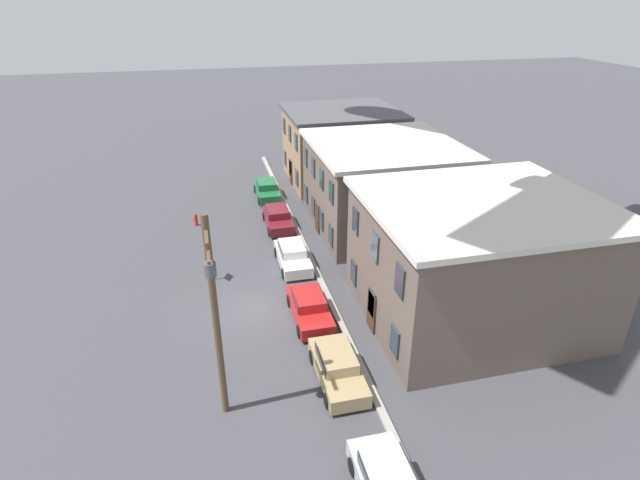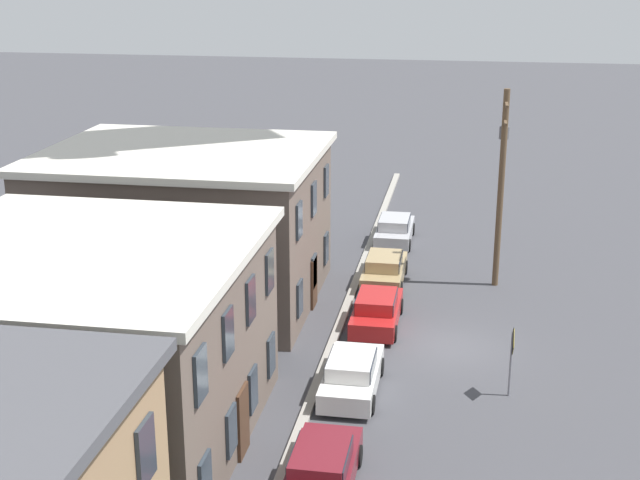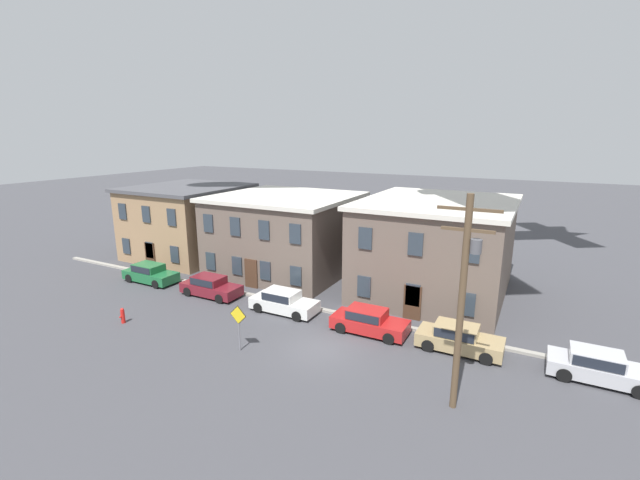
{
  "view_description": "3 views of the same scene",
  "coord_description": "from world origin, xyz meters",
  "px_view_note": "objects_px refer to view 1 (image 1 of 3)",
  "views": [
    {
      "loc": [
        23.54,
        -1.66,
        15.91
      ],
      "look_at": [
        -1.22,
        4.29,
        3.22
      ],
      "focal_mm": 28.0,
      "sensor_mm": 36.0,
      "label": 1
    },
    {
      "loc": [
        -32.2,
        -0.43,
        14.59
      ],
      "look_at": [
        -1.19,
        4.9,
        4.5
      ],
      "focal_mm": 50.0,
      "sensor_mm": 36.0,
      "label": 2
    },
    {
      "loc": [
        9.71,
        -18.55,
        11.23
      ],
      "look_at": [
        -1.78,
        3.39,
        5.07
      ],
      "focal_mm": 24.0,
      "sensor_mm": 36.0,
      "label": 3
    }
  ],
  "objects_px": {
    "caution_sign": "(206,256)",
    "utility_pole": "(215,311)",
    "car_red": "(309,306)",
    "fire_hydrant": "(196,219)",
    "car_maroon": "(278,217)",
    "car_green": "(267,189)",
    "car_tan": "(337,366)",
    "car_white": "(293,255)"
  },
  "relations": [
    {
      "from": "caution_sign",
      "to": "fire_hydrant",
      "type": "bearing_deg",
      "value": -176.25
    },
    {
      "from": "car_green",
      "to": "caution_sign",
      "type": "height_order",
      "value": "caution_sign"
    },
    {
      "from": "utility_pole",
      "to": "car_maroon",
      "type": "bearing_deg",
      "value": 164.01
    },
    {
      "from": "car_white",
      "to": "caution_sign",
      "type": "height_order",
      "value": "caution_sign"
    },
    {
      "from": "utility_pole",
      "to": "car_green",
      "type": "bearing_deg",
      "value": 167.84
    },
    {
      "from": "car_red",
      "to": "fire_hydrant",
      "type": "xyz_separation_m",
      "value": [
        -13.74,
        -5.77,
        -0.27
      ]
    },
    {
      "from": "utility_pole",
      "to": "fire_hydrant",
      "type": "xyz_separation_m",
      "value": [
        -19.52,
        -0.88,
        -4.62
      ]
    },
    {
      "from": "car_maroon",
      "to": "car_red",
      "type": "bearing_deg",
      "value": -1.1
    },
    {
      "from": "utility_pole",
      "to": "caution_sign",
      "type": "bearing_deg",
      "value": -178.33
    },
    {
      "from": "car_white",
      "to": "fire_hydrant",
      "type": "distance_m",
      "value": 9.81
    },
    {
      "from": "car_red",
      "to": "fire_hydrant",
      "type": "distance_m",
      "value": 14.91
    },
    {
      "from": "car_red",
      "to": "car_tan",
      "type": "xyz_separation_m",
      "value": [
        5.01,
        0.2,
        0.0
      ]
    },
    {
      "from": "fire_hydrant",
      "to": "car_maroon",
      "type": "bearing_deg",
      "value": 74.83
    },
    {
      "from": "car_tan",
      "to": "car_white",
      "type": "bearing_deg",
      "value": 179.93
    },
    {
      "from": "car_tan",
      "to": "fire_hydrant",
      "type": "height_order",
      "value": "car_tan"
    },
    {
      "from": "car_tan",
      "to": "utility_pole",
      "type": "bearing_deg",
      "value": -81.34
    },
    {
      "from": "car_white",
      "to": "car_tan",
      "type": "xyz_separation_m",
      "value": [
        10.98,
        -0.01,
        0.0
      ]
    },
    {
      "from": "car_green",
      "to": "car_tan",
      "type": "distance_m",
      "value": 23.27
    },
    {
      "from": "car_green",
      "to": "car_tan",
      "type": "relative_size",
      "value": 1.0
    },
    {
      "from": "car_tan",
      "to": "utility_pole",
      "type": "distance_m",
      "value": 6.74
    },
    {
      "from": "car_maroon",
      "to": "car_green",
      "type": "bearing_deg",
      "value": 179.48
    },
    {
      "from": "caution_sign",
      "to": "car_tan",
      "type": "bearing_deg",
      "value": 27.76
    },
    {
      "from": "car_tan",
      "to": "fire_hydrant",
      "type": "distance_m",
      "value": 19.67
    },
    {
      "from": "caution_sign",
      "to": "fire_hydrant",
      "type": "height_order",
      "value": "caution_sign"
    },
    {
      "from": "car_green",
      "to": "fire_hydrant",
      "type": "xyz_separation_m",
      "value": [
        4.53,
        -6.06,
        -0.27
      ]
    },
    {
      "from": "car_maroon",
      "to": "utility_pole",
      "type": "relative_size",
      "value": 0.49
    },
    {
      "from": "car_green",
      "to": "car_white",
      "type": "bearing_deg",
      "value": -0.36
    },
    {
      "from": "car_maroon",
      "to": "car_white",
      "type": "distance_m",
      "value": 6.14
    },
    {
      "from": "car_maroon",
      "to": "car_tan",
      "type": "xyz_separation_m",
      "value": [
        17.12,
        -0.04,
        0.0
      ]
    },
    {
      "from": "caution_sign",
      "to": "utility_pole",
      "type": "distance_m",
      "value": 11.57
    },
    {
      "from": "car_maroon",
      "to": "caution_sign",
      "type": "relative_size",
      "value": 1.72
    },
    {
      "from": "car_white",
      "to": "car_red",
      "type": "xyz_separation_m",
      "value": [
        5.97,
        -0.21,
        0.0
      ]
    },
    {
      "from": "caution_sign",
      "to": "fire_hydrant",
      "type": "relative_size",
      "value": 2.67
    },
    {
      "from": "car_green",
      "to": "caution_sign",
      "type": "bearing_deg",
      "value": -22.98
    },
    {
      "from": "car_maroon",
      "to": "fire_hydrant",
      "type": "bearing_deg",
      "value": -105.17
    },
    {
      "from": "car_maroon",
      "to": "fire_hydrant",
      "type": "height_order",
      "value": "car_maroon"
    },
    {
      "from": "car_red",
      "to": "fire_hydrant",
      "type": "bearing_deg",
      "value": -157.21
    },
    {
      "from": "car_green",
      "to": "utility_pole",
      "type": "distance_m",
      "value": 24.98
    },
    {
      "from": "car_green",
      "to": "fire_hydrant",
      "type": "bearing_deg",
      "value": -53.24
    },
    {
      "from": "car_maroon",
      "to": "fire_hydrant",
      "type": "relative_size",
      "value": 4.58
    },
    {
      "from": "car_red",
      "to": "caution_sign",
      "type": "xyz_separation_m",
      "value": [
        -5.28,
        -5.22,
        0.97
      ]
    },
    {
      "from": "utility_pole",
      "to": "fire_hydrant",
      "type": "height_order",
      "value": "utility_pole"
    }
  ]
}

